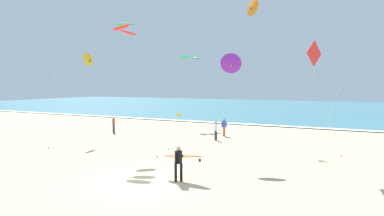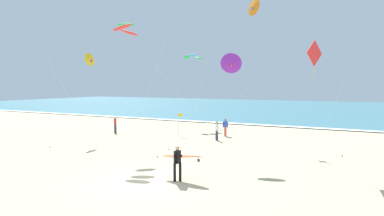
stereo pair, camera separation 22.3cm
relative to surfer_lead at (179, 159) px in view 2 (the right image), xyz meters
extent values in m
plane|color=#D1BA8E|center=(-1.38, -0.79, -1.05)|extent=(160.00, 160.00, 0.00)
cube|color=teal|center=(-1.38, 51.50, -1.01)|extent=(160.00, 60.00, 0.08)
cube|color=white|center=(-1.38, 21.80, -0.96)|extent=(160.00, 1.17, 0.01)
cylinder|color=black|center=(-0.12, -0.25, -0.61)|extent=(0.13, 0.13, 0.88)
cylinder|color=black|center=(0.10, -0.10, -0.61)|extent=(0.13, 0.13, 0.88)
cube|color=black|center=(-0.01, -0.18, 0.13)|extent=(0.22, 0.35, 0.60)
cube|color=red|center=(-0.12, -0.17, 0.17)|extent=(0.03, 0.20, 0.32)
sphere|color=tan|center=(-0.01, -0.18, 0.55)|extent=(0.21, 0.21, 0.21)
cylinder|color=black|center=(-0.03, -0.41, 0.09)|extent=(0.09, 0.09, 0.56)
cylinder|color=black|center=(0.00, 0.05, 0.24)|extent=(0.09, 0.09, 0.26)
cylinder|color=black|center=(-0.05, 0.15, 0.11)|extent=(0.26, 0.10, 0.14)
ellipsoid|color=orange|center=(0.01, 0.18, 0.07)|extent=(2.28, 0.69, 0.28)
cube|color=#333333|center=(0.01, 0.18, 0.11)|extent=(1.97, 0.16, 0.19)
cube|color=#262628|center=(0.95, 0.12, 0.00)|extent=(0.12, 0.02, 0.14)
cone|color=purple|center=(0.71, 5.33, 4.87)|extent=(1.38, 0.93, 1.28)
cube|color=orange|center=(0.71, 5.33, 4.73)|extent=(0.20, 0.44, 0.24)
cylinder|color=silver|center=(-1.41, 4.44, 1.83)|extent=(4.25, 1.77, 5.56)
cylinder|color=brown|center=(-3.53, 3.56, -1.00)|extent=(0.06, 0.06, 0.10)
cone|color=orange|center=(-0.08, 13.16, 10.01)|extent=(1.36, 1.11, 1.41)
cube|color=#2D99DB|center=(-0.08, 13.16, 9.87)|extent=(0.31, 0.43, 0.24)
cylinder|color=silver|center=(-1.99, 14.50, 4.40)|extent=(3.85, 2.70, 10.70)
cylinder|color=brown|center=(-3.91, 15.84, -1.00)|extent=(0.06, 0.06, 0.10)
ellipsoid|color=green|center=(-7.72, 18.68, 6.54)|extent=(1.15, 1.10, 0.47)
ellipsoid|color=#2D99DB|center=(-8.18, 18.10, 6.81)|extent=(1.14, 1.09, 0.20)
ellipsoid|color=green|center=(-8.63, 17.52, 6.54)|extent=(1.15, 1.10, 0.47)
cylinder|color=silver|center=(-6.75, 16.98, 2.75)|extent=(2.87, 2.26, 7.39)
cylinder|color=brown|center=(-5.32, 15.85, -1.00)|extent=(0.06, 0.06, 0.10)
ellipsoid|color=red|center=(-7.07, 5.51, 7.28)|extent=(1.37, 1.03, 0.58)
ellipsoid|color=green|center=(-6.66, 4.60, 7.65)|extent=(1.37, 1.03, 0.20)
ellipsoid|color=red|center=(-6.25, 3.69, 7.28)|extent=(1.37, 1.03, 0.58)
cylinder|color=silver|center=(-5.32, 5.20, 3.11)|extent=(2.69, 1.22, 8.13)
cylinder|color=brown|center=(-3.98, 5.81, -1.00)|extent=(0.06, 0.06, 0.10)
cube|color=red|center=(5.39, 5.84, 5.28)|extent=(0.70, 1.31, 1.46)
cylinder|color=yellow|center=(5.39, 5.84, 4.24)|extent=(0.02, 0.02, 0.62)
cylinder|color=silver|center=(6.18, 7.36, 1.49)|extent=(1.59, 3.04, 4.88)
cylinder|color=brown|center=(6.97, 8.87, -1.00)|extent=(0.06, 0.06, 0.10)
cone|color=yellow|center=(-12.23, 6.89, 5.67)|extent=(0.36, 1.11, 1.10)
cube|color=purple|center=(-12.23, 6.89, 5.53)|extent=(0.40, 0.03, 0.24)
cylinder|color=silver|center=(-12.18, 4.75, 2.23)|extent=(0.11, 4.29, 6.37)
cylinder|color=brown|center=(-12.13, 2.61, -1.00)|extent=(0.06, 0.06, 0.10)
cylinder|color=#2D334C|center=(-2.35, 10.79, -0.63)|extent=(0.22, 0.22, 0.84)
cube|color=white|center=(-2.35, 10.79, 0.06)|extent=(0.34, 0.36, 0.54)
sphere|color=#A87A59|center=(-2.35, 10.79, 0.44)|extent=(0.20, 0.20, 0.20)
cylinder|color=white|center=(-2.21, 10.63, -0.04)|extent=(0.08, 0.08, 0.50)
cylinder|color=white|center=(-2.48, 10.95, -0.04)|extent=(0.08, 0.08, 0.50)
cylinder|color=#D8593F|center=(-2.48, 13.19, -0.63)|extent=(0.22, 0.22, 0.84)
cube|color=#3351B7|center=(-2.48, 13.19, 0.06)|extent=(0.36, 0.35, 0.54)
sphere|color=#A87A59|center=(-2.48, 13.19, 0.44)|extent=(0.20, 0.20, 0.20)
cylinder|color=#3351B7|center=(-2.63, 13.04, -0.04)|extent=(0.08, 0.08, 0.50)
cylinder|color=#3351B7|center=(-2.33, 13.33, -0.04)|extent=(0.08, 0.08, 0.50)
cylinder|color=#2D334C|center=(-12.57, 10.32, -0.63)|extent=(0.22, 0.22, 0.84)
cube|color=red|center=(-12.57, 10.32, 0.06)|extent=(0.31, 0.37, 0.54)
sphere|color=beige|center=(-12.57, 10.32, 0.44)|extent=(0.20, 0.20, 0.20)
cylinder|color=red|center=(-12.67, 10.50, -0.04)|extent=(0.08, 0.08, 0.50)
cylinder|color=red|center=(-12.47, 10.13, -0.04)|extent=(0.08, 0.08, 0.50)
cylinder|color=silver|center=(-6.34, 11.47, 0.00)|extent=(0.05, 0.05, 2.10)
cube|color=yellow|center=(-6.12, 11.47, 0.85)|extent=(0.40, 0.02, 0.28)
camera|label=1|loc=(6.72, -12.82, 3.50)|focal=28.90mm
camera|label=2|loc=(6.92, -12.73, 3.50)|focal=28.90mm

